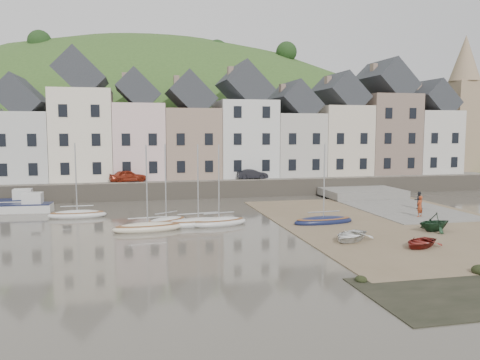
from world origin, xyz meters
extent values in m
plane|color=#464037|center=(0.00, 0.00, 0.00)|extent=(160.00, 160.00, 0.00)
cube|color=#335120|center=(0.00, 32.00, 0.75)|extent=(90.00, 30.00, 1.50)
cube|color=slate|center=(0.00, 20.50, 1.55)|extent=(70.00, 7.00, 0.10)
cube|color=slate|center=(0.00, 17.00, 0.90)|extent=(70.00, 1.20, 1.80)
cube|color=brown|center=(11.00, 0.00, 0.03)|extent=(18.00, 26.00, 0.06)
cube|color=slate|center=(15.00, 8.00, 0.06)|extent=(8.00, 18.00, 0.12)
ellipsoid|color=#335120|center=(-5.00, 60.00, -18.00)|extent=(134.40, 84.00, 84.00)
cylinder|color=#382619|center=(-22.00, 48.00, 18.00)|extent=(0.50, 0.50, 3.00)
sphere|color=#213D19|center=(-22.00, 48.00, 20.50)|extent=(3.60, 3.60, 3.60)
cylinder|color=#382619|center=(-8.00, 52.00, 18.00)|extent=(0.50, 0.50, 3.00)
sphere|color=#213D19|center=(-8.00, 52.00, 20.50)|extent=(3.60, 3.60, 3.60)
cylinder|color=#382619|center=(6.00, 50.00, 18.00)|extent=(0.50, 0.50, 3.00)
sphere|color=#213D19|center=(6.00, 50.00, 20.50)|extent=(3.60, 3.60, 3.60)
cylinder|color=#382619|center=(18.00, 49.00, 18.00)|extent=(0.50, 0.50, 3.00)
sphere|color=#213D19|center=(18.00, 49.00, 20.50)|extent=(3.60, 3.60, 3.60)
cube|color=beige|center=(-20.05, 24.00, 5.25)|extent=(5.80, 8.00, 7.50)
cube|color=gray|center=(-21.50, 24.00, 11.92)|extent=(0.60, 0.90, 1.40)
cube|color=beige|center=(-13.90, 24.00, 6.50)|extent=(6.40, 8.00, 10.00)
cube|color=gray|center=(-15.50, 24.00, 14.73)|extent=(0.60, 0.90, 1.40)
cube|color=beige|center=(-7.85, 24.00, 5.75)|extent=(5.60, 8.00, 8.50)
cube|color=gray|center=(-9.25, 24.00, 12.82)|extent=(0.60, 0.90, 1.40)
cube|color=gray|center=(-1.90, 24.00, 5.50)|extent=(6.20, 8.00, 8.00)
cube|color=gray|center=(-3.45, 24.00, 12.62)|extent=(0.60, 0.90, 1.40)
cube|color=silver|center=(4.55, 24.00, 6.00)|extent=(6.60, 8.00, 9.00)
cube|color=gray|center=(2.90, 24.00, 13.83)|extent=(0.60, 0.90, 1.40)
cube|color=#B7B1A7|center=(10.80, 24.00, 5.25)|extent=(5.80, 8.00, 7.50)
cube|color=gray|center=(9.35, 24.00, 11.92)|extent=(0.60, 0.90, 1.40)
cube|color=beige|center=(16.75, 24.00, 5.75)|extent=(6.00, 8.00, 8.50)
cube|color=gray|center=(15.25, 24.00, 13.02)|extent=(0.60, 0.90, 1.40)
cube|color=#7C6659|center=(23.00, 24.00, 6.50)|extent=(6.40, 8.00, 10.00)
cube|color=gray|center=(21.40, 24.00, 14.73)|extent=(0.60, 0.90, 1.40)
cube|color=beige|center=(29.15, 24.00, 5.50)|extent=(5.80, 8.00, 8.00)
cube|color=gray|center=(27.70, 24.00, 12.42)|extent=(0.60, 0.90, 1.40)
cube|color=#997F60|center=(34.55, 24.00, 7.50)|extent=(3.50, 3.50, 12.00)
cone|color=#997F60|center=(34.55, 24.00, 16.50)|extent=(4.00, 4.00, 6.00)
ellipsoid|color=silver|center=(-13.20, 8.13, 0.20)|extent=(4.67, 1.53, 0.84)
ellipsoid|color=brown|center=(-13.20, 8.13, 0.42)|extent=(4.30, 1.39, 0.20)
cylinder|color=#B2B5B7|center=(-13.20, 8.13, 3.30)|extent=(0.10, 0.10, 5.60)
cylinder|color=#B2B5B7|center=(-13.20, 8.13, 0.95)|extent=(2.56, 0.10, 0.08)
ellipsoid|color=silver|center=(-6.32, 3.32, 0.20)|extent=(3.93, 3.27, 0.84)
ellipsoid|color=brown|center=(-6.32, 3.32, 0.42)|extent=(3.61, 3.00, 0.20)
cylinder|color=#B2B5B7|center=(-6.32, 3.32, 3.30)|extent=(0.10, 0.10, 5.60)
cylinder|color=#B2B5B7|center=(-6.32, 3.32, 0.95)|extent=(1.76, 1.17, 0.08)
ellipsoid|color=beige|center=(-7.77, 1.50, 0.20)|extent=(5.09, 2.01, 0.84)
ellipsoid|color=brown|center=(-7.77, 1.50, 0.42)|extent=(4.68, 1.83, 0.20)
cylinder|color=#B2B5B7|center=(-7.77, 1.50, 3.30)|extent=(0.10, 0.10, 5.60)
cylinder|color=#B2B5B7|center=(-7.77, 1.50, 0.95)|extent=(2.72, 0.37, 0.08)
ellipsoid|color=silver|center=(-2.45, 2.33, 0.20)|extent=(4.64, 2.36, 0.84)
ellipsoid|color=brown|center=(-2.45, 2.33, 0.42)|extent=(4.26, 2.16, 0.20)
cylinder|color=#B2B5B7|center=(-2.45, 2.33, 3.30)|extent=(0.10, 0.10, 5.60)
cylinder|color=#B2B5B7|center=(-2.45, 2.33, 0.95)|extent=(2.40, 0.57, 0.08)
ellipsoid|color=silver|center=(-3.99, 2.50, 0.20)|extent=(5.89, 2.29, 0.84)
ellipsoid|color=brown|center=(-3.99, 2.50, 0.42)|extent=(5.42, 2.09, 0.20)
cylinder|color=#B2B5B7|center=(-3.99, 2.50, 3.30)|extent=(0.10, 0.10, 5.60)
cylinder|color=#B2B5B7|center=(-3.99, 2.50, 0.95)|extent=(3.14, 0.52, 0.08)
ellipsoid|color=#131A3C|center=(5.41, 1.06, 0.20)|extent=(4.94, 1.87, 0.84)
ellipsoid|color=brown|center=(5.41, 1.06, 0.42)|extent=(4.54, 1.70, 0.20)
cylinder|color=#B2B5B7|center=(5.41, 1.06, 3.30)|extent=(0.10, 0.10, 5.60)
cylinder|color=#B2B5B7|center=(5.41, 1.06, 0.95)|extent=(2.66, 0.28, 0.08)
cube|color=silver|center=(-17.92, 11.77, 0.35)|extent=(4.63, 1.96, 0.70)
cube|color=#131A3C|center=(-17.92, 11.77, 0.72)|extent=(4.54, 2.00, 0.08)
cube|color=silver|center=(-17.24, 11.81, 1.20)|extent=(1.65, 1.29, 1.00)
cube|color=silver|center=(-19.34, 14.80, 0.35)|extent=(4.69, 1.89, 0.70)
cube|color=#131A3C|center=(-19.34, 14.80, 0.72)|extent=(4.60, 1.93, 0.08)
cube|color=silver|center=(-18.64, 14.78, 1.20)|extent=(1.67, 1.26, 1.00)
imported|color=silver|center=(4.86, -4.72, 0.39)|extent=(3.95, 3.84, 0.67)
imported|color=#16331D|center=(11.88, -3.36, 0.72)|extent=(2.79, 2.49, 1.33)
imported|color=maroon|center=(8.25, -7.25, 0.35)|extent=(3.41, 3.15, 0.58)
imported|color=maroon|center=(13.99, 1.67, 0.98)|extent=(0.73, 0.62, 1.71)
imported|color=black|center=(16.18, 5.21, 0.89)|extent=(0.92, 0.83, 1.54)
imported|color=maroon|center=(-9.13, 19.50, 2.26)|extent=(4.11, 2.44, 1.31)
imported|color=black|center=(4.49, 19.50, 2.16)|extent=(3.45, 1.25, 1.13)
ellipsoid|color=black|center=(1.67, -12.57, 0.11)|extent=(0.57, 0.63, 0.37)
camera|label=1|loc=(-8.87, -33.14, 7.22)|focal=36.41mm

